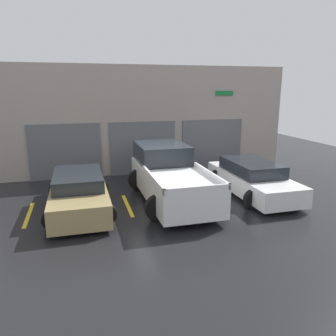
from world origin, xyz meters
TOP-DOWN VIEW (x-y plane):
  - ground_plane at (0.00, 0.00)m, footprint 28.00×28.00m
  - shophouse_building at (-0.01, 3.29)m, footprint 13.78×0.68m
  - pickup_truck at (0.00, -0.83)m, footprint 2.59×5.20m
  - sedan_white at (3.16, -1.12)m, footprint 2.16×4.57m
  - sedan_side at (-3.16, -1.12)m, footprint 2.11×4.41m
  - parking_stripe_far_left at (-4.74, -1.14)m, footprint 0.12×2.20m
  - parking_stripe_left at (-1.58, -1.14)m, footprint 0.12×2.20m
  - parking_stripe_centre at (1.58, -1.14)m, footprint 0.12×2.20m
  - parking_stripe_right at (4.74, -1.14)m, footprint 0.12×2.20m

SIDE VIEW (x-z plane):
  - ground_plane at x=0.00m, z-range 0.00..0.00m
  - parking_stripe_far_left at x=-4.74m, z-range 0.00..0.01m
  - parking_stripe_left at x=-1.58m, z-range 0.00..0.01m
  - parking_stripe_centre at x=1.58m, z-range 0.00..0.01m
  - parking_stripe_right at x=4.74m, z-range 0.00..0.01m
  - sedan_side at x=-3.16m, z-range -0.03..1.22m
  - sedan_white at x=3.16m, z-range -0.03..1.22m
  - pickup_truck at x=0.00m, z-range -0.06..1.78m
  - shophouse_building at x=-0.01m, z-range -0.05..4.87m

